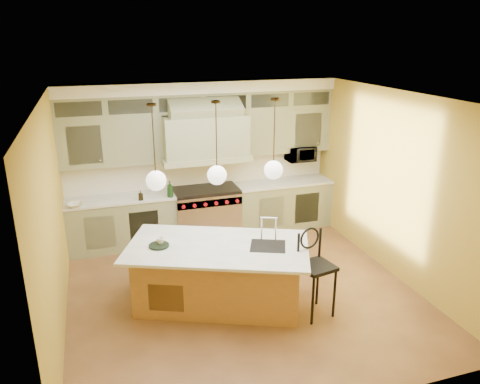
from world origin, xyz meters
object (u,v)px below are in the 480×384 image
object	(u,v)px
kitchen_island	(219,273)
counter_stool	(315,267)
range	(206,212)
microwave	(300,154)

from	to	relation	value
kitchen_island	counter_stool	size ratio (longest dim) A/B	2.28
range	counter_stool	size ratio (longest dim) A/B	0.98
range	microwave	distance (m)	2.18
kitchen_island	counter_stool	distance (m)	1.36
counter_stool	microwave	size ratio (longest dim) A/B	2.27
range	counter_stool	distance (m)	3.09
microwave	counter_stool	bearing A→B (deg)	-110.89
range	kitchen_island	distance (m)	2.36
range	counter_stool	bearing A→B (deg)	-75.49
range	microwave	world-z (taller)	microwave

